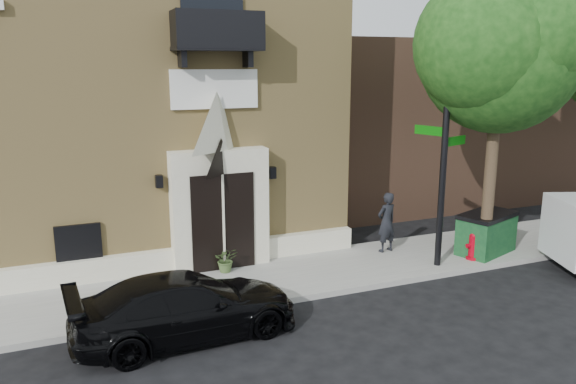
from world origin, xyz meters
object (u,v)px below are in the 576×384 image
pedestrian_near (386,222)px  street_sign (444,146)px  black_sedan (186,306)px  fire_hydrant (473,246)px  dumpster (486,233)px

pedestrian_near → street_sign: bearing=103.9°
black_sedan → street_sign: (7.21, 1.26, 2.76)m
street_sign → fire_hydrant: (1.20, -0.02, -2.89)m
fire_hydrant → pedestrian_near: pedestrian_near is taller
street_sign → pedestrian_near: 2.92m
black_sedan → fire_hydrant: bearing=-85.2°
black_sedan → fire_hydrant: size_ratio=5.76×
black_sedan → pedestrian_near: bearing=-70.6°
pedestrian_near → black_sedan: bearing=11.0°
dumpster → pedestrian_near: bearing=136.1°
street_sign → dumpster: 3.32m
black_sedan → dumpster: (9.13, 1.57, 0.08)m
black_sedan → pedestrian_near: 7.06m
black_sedan → street_sign: size_ratio=0.71×
street_sign → pedestrian_near: street_sign is taller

